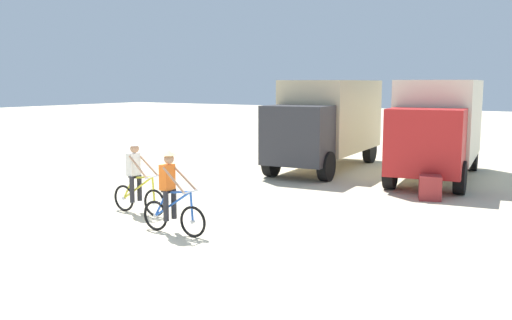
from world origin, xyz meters
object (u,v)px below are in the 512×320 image
Objects in this scene: box_truck_cream_rv at (438,124)px; cyclist_cowboy_hat at (171,195)px; supply_crate at (430,188)px; box_truck_tan_camper at (327,119)px; cyclist_orange_shirt at (137,180)px.

box_truck_cream_rv is 3.85× the size of cyclist_cowboy_hat.
box_truck_tan_camper is at bearing 143.04° from supply_crate.
box_truck_cream_rv is 3.85× the size of cyclist_orange_shirt.
cyclist_cowboy_hat is 7.63m from supply_crate.
box_truck_tan_camper is at bearing -179.33° from box_truck_cream_rv.
box_truck_tan_camper is 10.05× the size of supply_crate.
cyclist_cowboy_hat is (2.00, -0.98, 0.00)m from cyclist_orange_shirt.
supply_crate is (5.04, -3.80, -1.53)m from box_truck_tan_camper.
box_truck_tan_camper is at bearing 86.09° from cyclist_orange_shirt.
box_truck_tan_camper is 10.59m from cyclist_cowboy_hat.
cyclist_orange_shirt is 2.64× the size of supply_crate.
box_truck_cream_rv reaches higher than cyclist_cowboy_hat.
cyclist_orange_shirt is at bearing -93.91° from box_truck_tan_camper.
supply_crate is (3.69, 6.66, -0.50)m from cyclist_cowboy_hat.
supply_crate is (0.89, -3.84, -1.53)m from box_truck_cream_rv.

